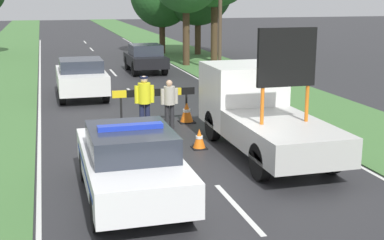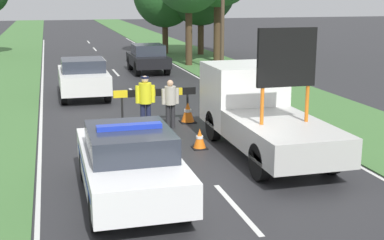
{
  "view_description": "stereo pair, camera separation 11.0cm",
  "coord_description": "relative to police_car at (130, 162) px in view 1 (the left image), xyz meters",
  "views": [
    {
      "loc": [
        -3.57,
        -11.43,
        4.2
      ],
      "look_at": [
        -0.08,
        1.19,
        1.1
      ],
      "focal_mm": 50.0,
      "sensor_mm": 36.0,
      "label": 1
    },
    {
      "loc": [
        -3.46,
        -11.46,
        4.2
      ],
      "look_at": [
        -0.08,
        1.19,
        1.1
      ],
      "focal_mm": 50.0,
      "sensor_mm": 36.0,
      "label": 2
    }
  ],
  "objects": [
    {
      "name": "queued_car_van_white",
      "position": [
        -0.17,
        11.7,
        0.05
      ],
      "size": [
        1.92,
        4.13,
        1.61
      ],
      "rotation": [
        0.0,
        0.0,
        3.14
      ],
      "color": "silver",
      "rests_on": "ground"
    },
    {
      "name": "queued_car_sedan_black",
      "position": [
        3.72,
        18.17,
        0.01
      ],
      "size": [
        1.83,
        3.93,
        1.53
      ],
      "rotation": [
        0.0,
        0.0,
        3.14
      ],
      "color": "black",
      "rests_on": "ground"
    },
    {
      "name": "traffic_cone_centre_front",
      "position": [
        2.89,
        6.3,
        -0.45
      ],
      "size": [
        0.52,
        0.52,
        0.71
      ],
      "color": "black",
      "rests_on": "ground"
    },
    {
      "name": "work_truck",
      "position": [
        3.96,
        2.75,
        0.31
      ],
      "size": [
        2.06,
        5.75,
        3.43
      ],
      "rotation": [
        0.0,
        0.0,
        3.14
      ],
      "color": "white",
      "rests_on": "ground"
    },
    {
      "name": "road_barrier",
      "position": [
        1.79,
        6.32,
        0.18
      ],
      "size": [
        2.73,
        0.08,
        1.18
      ],
      "rotation": [
        0.0,
        0.0,
        -0.06
      ],
      "color": "black",
      "rests_on": "ground"
    },
    {
      "name": "ground_plane",
      "position": [
        1.98,
        0.89,
        -0.8
      ],
      "size": [
        160.0,
        160.0,
        0.0
      ],
      "primitive_type": "plane",
      "color": "#28282B"
    },
    {
      "name": "pedestrian_civilian",
      "position": [
        2.15,
        5.66,
        0.12
      ],
      "size": [
        0.56,
        0.36,
        1.56
      ],
      "rotation": [
        0.0,
        0.0,
        0.22
      ],
      "color": "#232326",
      "rests_on": "ground"
    },
    {
      "name": "lane_markings",
      "position": [
        1.98,
        12.84,
        -0.79
      ],
      "size": [
        7.82,
        57.2,
        0.01
      ],
      "color": "silver",
      "rests_on": "ground"
    },
    {
      "name": "traffic_cone_near_police",
      "position": [
        2.42,
        3.19,
        -0.52
      ],
      "size": [
        0.41,
        0.41,
        0.57
      ],
      "color": "black",
      "rests_on": "ground"
    },
    {
      "name": "grass_verge_right",
      "position": [
        8.06,
        20.89,
        -0.78
      ],
      "size": [
        4.23,
        120.0,
        0.03
      ],
      "color": "#427038",
      "rests_on": "ground"
    },
    {
      "name": "police_car",
      "position": [
        0.0,
        0.0,
        0.0
      ],
      "size": [
        1.9,
        4.62,
        1.63
      ],
      "rotation": [
        0.0,
        0.0,
        -0.0
      ],
      "color": "white",
      "rests_on": "ground"
    },
    {
      "name": "utility_pole",
      "position": [
        7.59,
        17.02,
        2.37
      ],
      "size": [
        1.2,
        0.2,
        6.11
      ],
      "color": "#473828",
      "rests_on": "ground"
    },
    {
      "name": "police_officer",
      "position": [
        1.34,
        5.64,
        0.23
      ],
      "size": [
        0.62,
        0.39,
        1.73
      ],
      "rotation": [
        0.0,
        0.0,
        3.25
      ],
      "color": "#191E38",
      "rests_on": "ground"
    }
  ]
}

